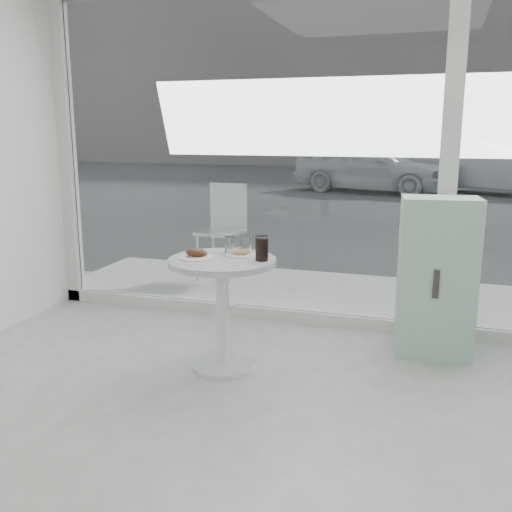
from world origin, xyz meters
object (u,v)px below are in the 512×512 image
(main_table, at_px, (223,290))
(mint_cabinet, at_px, (436,277))
(water_tumbler_a, at_px, (230,246))
(water_tumbler_b, at_px, (247,246))
(patio_chair, at_px, (224,224))
(car_silver, at_px, (488,168))
(cola_glass, at_px, (262,249))
(plate_donut, at_px, (241,253))
(plate_fritter, at_px, (197,254))
(car_white, at_px, (372,166))

(main_table, xyz_separation_m, mint_cabinet, (1.36, 0.70, 0.02))
(water_tumbler_a, height_order, water_tumbler_b, water_tumbler_b)
(patio_chair, xyz_separation_m, car_silver, (3.34, 10.13, 0.03))
(patio_chair, relative_size, cola_glass, 6.14)
(plate_donut, xyz_separation_m, water_tumbler_b, (0.03, 0.05, 0.04))
(mint_cabinet, height_order, car_silver, car_silver)
(main_table, distance_m, plate_fritter, 0.30)
(plate_fritter, height_order, plate_donut, plate_fritter)
(car_white, distance_m, car_silver, 2.93)
(mint_cabinet, bearing_deg, plate_fritter, -160.52)
(main_table, xyz_separation_m, plate_donut, (0.09, 0.12, 0.24))
(main_table, height_order, water_tumbler_b, water_tumbler_b)
(mint_cabinet, height_order, cola_glass, mint_cabinet)
(main_table, bearing_deg, cola_glass, 6.18)
(mint_cabinet, xyz_separation_m, car_white, (-1.73, 11.05, 0.11))
(plate_donut, height_order, water_tumbler_a, water_tumbler_a)
(mint_cabinet, bearing_deg, cola_glass, -155.09)
(main_table, distance_m, water_tumbler_a, 0.33)
(main_table, distance_m, water_tumbler_b, 0.35)
(car_silver, relative_size, plate_fritter, 17.14)
(mint_cabinet, height_order, car_white, car_white)
(car_silver, bearing_deg, cola_glass, -173.19)
(plate_fritter, bearing_deg, patio_chair, 106.54)
(plate_donut, relative_size, water_tumbler_a, 1.81)
(plate_donut, bearing_deg, car_silver, 78.76)
(plate_donut, distance_m, water_tumbler_b, 0.07)
(car_silver, distance_m, cola_glass, 12.50)
(car_white, xyz_separation_m, plate_fritter, (0.20, -11.80, 0.11))
(main_table, bearing_deg, patio_chair, 110.68)
(car_white, bearing_deg, mint_cabinet, -154.64)
(car_white, xyz_separation_m, water_tumbler_a, (0.35, -11.57, 0.13))
(mint_cabinet, distance_m, car_silver, 11.67)
(car_white, height_order, cola_glass, car_white)
(patio_chair, bearing_deg, main_table, -64.76)
(water_tumbler_a, xyz_separation_m, water_tumbler_b, (0.13, -0.01, 0.01))
(patio_chair, xyz_separation_m, water_tumbler_b, (0.94, -2.02, 0.21))
(mint_cabinet, height_order, plate_fritter, mint_cabinet)
(plate_fritter, xyz_separation_m, cola_glass, (0.43, 0.07, 0.05))
(car_silver, distance_m, plate_fritter, 12.65)
(patio_chair, bearing_deg, plate_fritter, -68.90)
(car_white, xyz_separation_m, plate_donut, (0.45, -11.63, 0.10))
(plate_donut, bearing_deg, plate_fritter, -145.91)
(main_table, bearing_deg, water_tumbler_b, 55.86)
(cola_glass, bearing_deg, patio_chair, 116.81)
(main_table, xyz_separation_m, water_tumbler_b, (0.12, 0.17, 0.28))
(water_tumbler_a, relative_size, cola_glass, 0.72)
(main_table, distance_m, patio_chair, 2.34)
(car_white, bearing_deg, water_tumbler_b, -161.16)
(plate_donut, bearing_deg, water_tumbler_b, 58.52)
(main_table, height_order, mint_cabinet, mint_cabinet)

